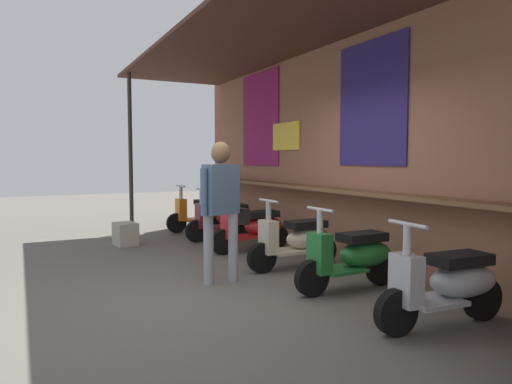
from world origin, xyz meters
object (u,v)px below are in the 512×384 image
Objects in this scene: scooter_orange at (203,212)px; merchandise_crate at (125,234)px; scooter_maroon at (226,219)px; shopper_with_handbag at (222,197)px; scooter_red at (255,227)px; scooter_green at (354,256)px; scooter_cream at (299,240)px; scooter_silver at (449,284)px.

merchandise_crate is at bearing 25.61° from scooter_orange.
scooter_maroon is 3.04m from shopper_with_handbag.
scooter_orange is 2.37m from scooter_red.
scooter_maroon reaches higher than merchandise_crate.
shopper_with_handbag is 4.00× the size of merchandise_crate.
scooter_orange is at bearing -90.81° from scooter_green.
scooter_green is 1.70m from shopper_with_handbag.
scooter_green is at bearing -143.31° from shopper_with_handbag.
shopper_with_handbag is (-0.97, -1.23, 0.65)m from scooter_green.
scooter_orange is at bearing -32.36° from shopper_with_handbag.
scooter_green is at bearing 86.81° from scooter_red.
shopper_with_handbag is (3.90, -1.23, 0.65)m from scooter_orange.
scooter_cream and scooter_green have the same top height.
shopper_with_handbag is at bearing -39.23° from scooter_green.
scooter_maroon is 4.99m from scooter_silver.
shopper_with_handbag reaches higher than scooter_silver.
scooter_orange is 1.00× the size of scooter_silver.
scooter_maroon is 1.81m from merchandise_crate.
scooter_maroon is 1.00× the size of scooter_cream.
scooter_silver is (3.81, -0.00, 0.00)m from scooter_red.
merchandise_crate is at bearing -59.17° from scooter_cream.
shopper_with_handbag reaches higher than merchandise_crate.
scooter_green is (2.50, 0.00, 0.00)m from scooter_red.
scooter_cream and scooter_silver have the same top height.
scooter_silver is at bearing 89.19° from scooter_green.
shopper_with_handbag is (-2.29, -1.23, 0.65)m from scooter_silver.
shopper_with_handbag is (2.70, -1.23, 0.65)m from scooter_maroon.
scooter_red is 1.00× the size of scooter_silver.
scooter_orange is 1.00× the size of scooter_cream.
scooter_red and scooter_cream have the same top height.
scooter_maroon and scooter_silver have the same top height.
shopper_with_handbag reaches higher than scooter_green.
scooter_orange is 1.99m from merchandise_crate.
scooter_green is 1.00× the size of scooter_silver.
scooter_silver is 0.82× the size of shopper_with_handbag.
scooter_maroon is (1.19, 0.00, 0.00)m from scooter_orange.
scooter_orange is 0.82× the size of shopper_with_handbag.
scooter_green is 0.82× the size of shopper_with_handbag.
scooter_cream is at bearing 89.72° from scooter_maroon.
scooter_maroon is at bearing -90.81° from scooter_green.
shopper_with_handbag reaches higher than scooter_cream.
scooter_red and scooter_silver have the same top height.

